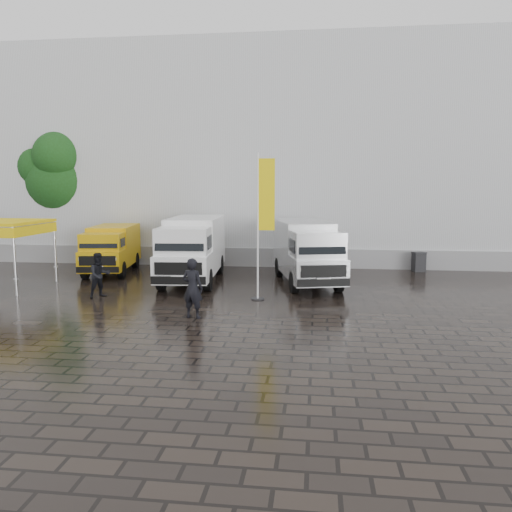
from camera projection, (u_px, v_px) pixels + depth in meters
The scene contains 12 objects.
ground at pixel (238, 300), 18.86m from camera, with size 120.00×120.00×0.00m, color black.
exhibition_hall at pixel (304, 160), 33.53m from camera, with size 44.00×16.00×12.00m, color silver.
hall_plinth at pixel (299, 258), 26.37m from camera, with size 44.00×0.15×1.00m, color gray.
van_yellow at pixel (111, 250), 24.61m from camera, with size 1.91×4.98×2.30m, color #D2A00B, non-canonical shape.
van_white at pixel (193, 250), 22.42m from camera, with size 2.18×6.55×2.84m, color white, non-canonical shape.
van_silver at pixel (306, 253), 21.96m from camera, with size 2.08×6.23×2.70m, color silver, non-canonical shape.
canopy_tent at pixel (0, 225), 20.80m from camera, with size 3.23×3.23×2.84m.
flagpole at pixel (263, 218), 18.50m from camera, with size 0.88×0.50×5.49m.
tree at pixel (63, 176), 29.01m from camera, with size 4.20×4.24×7.55m.
wheelie_bin at pixel (419, 262), 25.13m from camera, with size 0.59×0.59×0.98m, color black.
person_front at pixel (193, 288), 16.13m from camera, with size 0.72×0.47×1.97m, color black.
person_tent at pixel (100, 275), 19.19m from camera, with size 0.84×0.66×1.73m, color black.
Camera 1 is at (2.89, -18.24, 4.24)m, focal length 35.00 mm.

